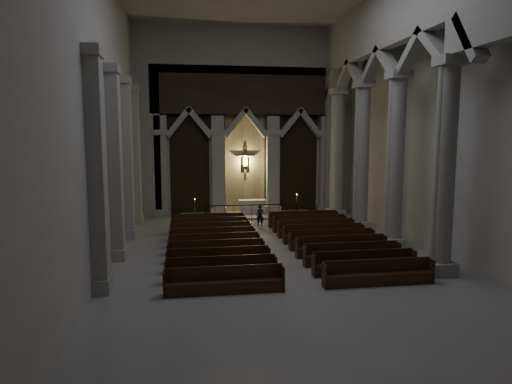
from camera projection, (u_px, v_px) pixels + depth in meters
room at (284, 74)px, 17.85m from camera, size 24.00×24.10×12.00m
sanctuary_wall at (245, 113)px, 29.28m from camera, size 14.00×0.77×12.00m
right_arcade at (400, 75)px, 19.97m from camera, size 1.00×24.00×12.00m
left_pilasters at (122, 164)px, 20.71m from camera, size 0.60×13.00×8.03m
sanctuary_step at (248, 215)px, 29.19m from camera, size 8.50×2.60×0.15m
altar at (252, 206)px, 29.44m from camera, size 1.73×0.69×0.88m
altar_rail at (252, 210)px, 27.29m from camera, size 5.56×0.09×1.09m
candle_stand_left at (195, 215)px, 27.61m from camera, size 0.23×0.23×1.37m
candle_stand_right at (296, 212)px, 28.21m from camera, size 0.27×0.27×1.58m
pews at (274, 245)px, 20.57m from camera, size 9.41×10.67×0.89m
worshipper at (260, 216)px, 26.06m from camera, size 0.51×0.41×1.23m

